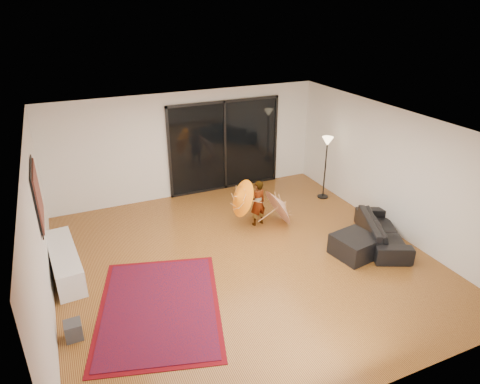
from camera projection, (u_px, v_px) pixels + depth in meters
floor at (244, 260)px, 8.48m from camera, size 7.00×7.00×0.00m
ceiling at (245, 128)px, 7.36m from camera, size 7.00×7.00×0.00m
wall_back at (188, 145)px, 10.83m from camera, size 7.00×0.00×7.00m
wall_front at (368, 316)px, 5.00m from camera, size 7.00×0.00×7.00m
wall_left at (39, 238)px, 6.63m from camera, size 0.00×7.00×7.00m
wall_right at (392, 171)px, 9.21m from camera, size 0.00×7.00×7.00m
sliding_door at (225, 146)px, 11.24m from camera, size 3.06×0.07×2.40m
painting at (38, 195)px, 7.35m from camera, size 0.04×1.28×1.08m
media_console at (65, 262)px, 7.98m from camera, size 0.60×1.87×0.51m
speaker at (73, 330)px, 6.49m from camera, size 0.26×0.26×0.29m
persian_rug at (159, 307)px, 7.18m from camera, size 2.67×3.22×0.02m
sofa at (382, 231)px, 9.00m from camera, size 1.43×1.99×0.54m
ottoman at (354, 246)px, 8.56m from camera, size 0.87×0.87×0.43m
floor_lamp at (327, 150)px, 10.64m from camera, size 0.28×0.28×1.63m
child at (258, 203)px, 9.61m from camera, size 0.43×0.32×1.08m
parasol_orange at (236, 200)px, 9.29m from camera, size 0.48×0.84×0.86m
parasol_white at (284, 202)px, 9.73m from camera, size 0.60×0.92×0.96m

